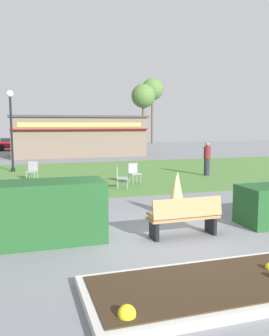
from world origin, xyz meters
TOP-DOWN VIEW (x-y plane):
  - ground_plane at (0.00, 0.00)m, footprint 80.00×80.00m
  - lawn_patch at (0.00, 10.60)m, footprint 36.00×12.00m
  - flower_bed at (-0.14, -2.83)m, footprint 4.45×1.82m
  - park_bench at (0.41, -0.17)m, footprint 1.71×0.56m
  - hedge_left at (-2.55, 0.41)m, footprint 2.34×1.10m
  - ornamental_grass_behind_left at (1.07, 1.73)m, footprint 0.51×0.51m
  - ornamental_grass_behind_right at (0.97, 1.61)m, footprint 0.54×0.54m
  - lamppost_far at (-3.63, 13.13)m, footprint 0.36×0.36m
  - food_kiosk at (1.26, 21.73)m, footprint 10.63×4.44m
  - cafe_chair_west at (-2.70, 9.42)m, footprint 0.57×0.57m
  - cafe_chair_east at (1.50, 7.32)m, footprint 0.51×0.51m
  - cafe_chair_center at (0.59, 6.25)m, footprint 0.54×0.54m
  - person_strolling at (5.76, 8.63)m, footprint 0.34×0.34m
  - parked_car_west_slot at (-3.84, 29.73)m, footprint 4.34×2.33m
  - parked_car_center_slot at (1.72, 29.74)m, footprint 4.21×2.07m
  - tree_left_bg at (13.17, 36.96)m, footprint 2.80×2.80m
  - tree_right_bg at (10.67, 33.19)m, footprint 2.80×2.80m

SIDE VIEW (x-z plane):
  - ground_plane at x=0.00m, z-range 0.00..0.00m
  - lawn_patch at x=0.00m, z-range 0.00..0.01m
  - flower_bed at x=-0.14m, z-range -0.08..0.25m
  - park_bench at x=0.41m, z-range 0.01..0.96m
  - cafe_chair_west at x=-2.70m, z-range 0.08..0.97m
  - cafe_chair_east at x=1.50m, z-range 0.08..0.97m
  - cafe_chair_center at x=0.59m, z-range 0.08..0.97m
  - ornamental_grass_behind_right at x=0.97m, z-range 0.00..1.20m
  - ornamental_grass_behind_left at x=1.07m, z-range 0.00..1.28m
  - parked_car_west_slot at x=-3.84m, z-range 0.04..1.24m
  - parked_car_center_slot at x=1.72m, z-range 0.04..1.24m
  - hedge_left at x=-2.55m, z-range 0.00..1.36m
  - person_strolling at x=5.76m, z-range 0.02..1.71m
  - food_kiosk at x=1.26m, z-range 0.01..3.24m
  - lamppost_far at x=-3.63m, z-range 0.56..4.93m
  - tree_right_bg at x=10.67m, z-range 2.15..9.35m
  - tree_left_bg at x=13.17m, z-range 2.70..11.07m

